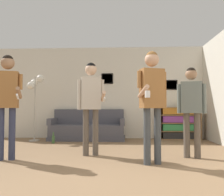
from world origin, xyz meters
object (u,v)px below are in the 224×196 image
person_player_foreground_left (7,94)px  person_spectator_near_bookshelf (192,102)px  bookshelf (179,123)px  bottle_on_floor (53,139)px  couch (88,130)px  floor_lamp (35,89)px  person_watcher_holding_cup (152,93)px  person_player_foreground_center (91,98)px  drinking_cup (179,105)px

person_player_foreground_left → person_spectator_near_bookshelf: bearing=6.3°
bookshelf → bottle_on_floor: size_ratio=4.20×
couch → floor_lamp: size_ratio=1.17×
couch → person_spectator_near_bookshelf: bearing=-48.0°
couch → bottle_on_floor: bearing=-134.9°
bookshelf → person_player_foreground_left: bearing=-139.6°
person_watcher_holding_cup → bottle_on_floor: person_watcher_holding_cup is taller
person_player_foreground_center → person_watcher_holding_cup: bearing=-33.1°
couch → person_spectator_near_bookshelf: 3.40m
bottle_on_floor → drinking_cup: 3.60m
floor_lamp → bottle_on_floor: (0.63, -0.39, -1.31)m
person_player_foreground_left → floor_lamp: bearing=99.6°
bookshelf → person_player_foreground_left: person_player_foreground_left is taller
floor_lamp → drinking_cup: bearing=8.1°
person_watcher_holding_cup → bookshelf: bearing=70.9°
bookshelf → drinking_cup: size_ratio=9.93×
drinking_cup → bookshelf: bearing=175.9°
drinking_cup → person_player_foreground_left: bearing=-139.7°
floor_lamp → person_watcher_holding_cup: 3.92m
floor_lamp → person_player_foreground_left: 2.51m
person_watcher_holding_cup → person_spectator_near_bookshelf: bearing=36.3°
person_spectator_near_bookshelf → drinking_cup: 2.70m
bookshelf → drinking_cup: 0.52m
couch → floor_lamp: floor_lamp is taller
bookshelf → bottle_on_floor: 3.50m
couch → bookshelf: bookshelf is taller
drinking_cup → bottle_on_floor: bearing=-164.1°
person_player_foreground_center → person_watcher_holding_cup: (1.07, -0.70, 0.03)m
couch → person_player_foreground_left: 3.10m
person_player_foreground_center → person_spectator_near_bookshelf: 1.83m
person_spectator_near_bookshelf → bottle_on_floor: 3.55m
person_player_foreground_left → person_spectator_near_bookshelf: size_ratio=1.11×
bookshelf → bottle_on_floor: bookshelf is taller
couch → drinking_cup: drinking_cup is taller
bookshelf → person_spectator_near_bookshelf: bearing=-97.7°
couch → floor_lamp: bearing=-165.0°
couch → person_spectator_near_bookshelf: (2.23, -2.47, 0.70)m
floor_lamp → person_player_foreground_left: bearing=-80.4°
person_player_foreground_center → bottle_on_floor: 2.19m
person_spectator_near_bookshelf → drinking_cup: (0.37, 2.67, -0.01)m
floor_lamp → person_player_foreground_center: floor_lamp is taller
person_player_foreground_left → person_player_foreground_center: 1.46m
floor_lamp → person_spectator_near_bookshelf: bearing=-30.2°
couch → person_player_foreground_center: (0.41, -2.34, 0.79)m
bottle_on_floor → drinking_cup: (3.36, 0.96, 0.86)m
bookshelf → person_player_foreground_center: (-2.19, -2.54, 0.62)m
couch → bookshelf: 2.61m
person_player_foreground_left → person_watcher_holding_cup: size_ratio=1.01×
person_watcher_holding_cup → person_spectator_near_bookshelf: size_ratio=1.11×
person_player_foreground_left → person_player_foreground_center: size_ratio=1.03×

